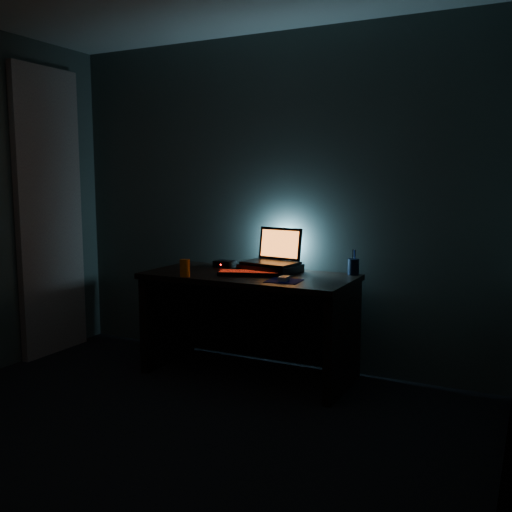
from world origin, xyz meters
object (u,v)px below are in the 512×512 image
(keyboard, at_px, (251,273))
(mouse, at_px, (284,278))
(router, at_px, (225,264))
(laptop, at_px, (274,255))
(pen_cup, at_px, (353,267))
(juice_glass, at_px, (185,268))

(keyboard, height_order, mouse, mouse)
(mouse, relative_size, router, 0.63)
(laptop, relative_size, router, 2.79)
(laptop, distance_m, mouse, 0.43)
(mouse, relative_size, pen_cup, 0.83)
(juice_glass, bearing_deg, router, 86.98)
(keyboard, relative_size, router, 3.29)
(mouse, bearing_deg, laptop, 119.32)
(keyboard, bearing_deg, laptop, 53.46)
(mouse, relative_size, juice_glass, 0.77)
(juice_glass, bearing_deg, keyboard, 34.48)
(laptop, xyz_separation_m, router, (-0.43, 0.02, -0.10))
(keyboard, relative_size, juice_glass, 4.03)
(pen_cup, xyz_separation_m, juice_glass, (-1.03, -0.60, 0.00))
(laptop, xyz_separation_m, mouse, (0.23, -0.35, -0.10))
(router, bearing_deg, pen_cup, 6.05)
(pen_cup, xyz_separation_m, router, (-1.00, -0.09, -0.03))
(mouse, bearing_deg, juice_glass, -172.59)
(mouse, bearing_deg, pen_cup, 49.14)
(pen_cup, distance_m, juice_glass, 1.19)
(mouse, height_order, pen_cup, pen_cup)
(juice_glass, bearing_deg, laptop, 46.78)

